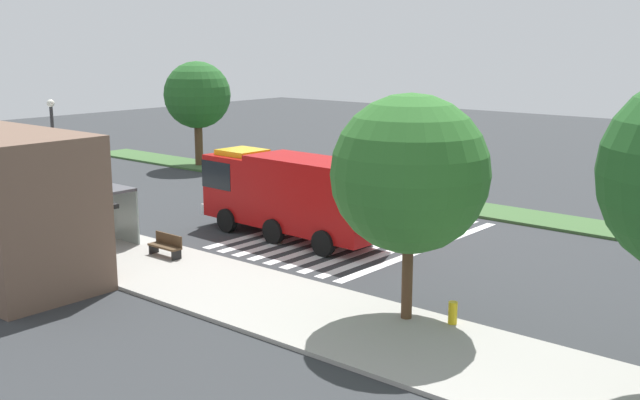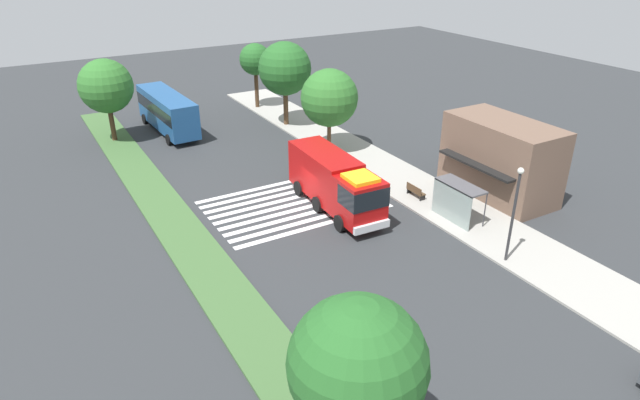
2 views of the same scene
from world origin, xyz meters
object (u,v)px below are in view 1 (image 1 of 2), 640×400
(fire_hydrant, at_px, (453,313))
(bus_stop_shelter, at_px, (106,200))
(median_tree_west, at_px, (197,95))
(fire_truck, at_px, (288,191))
(street_lamp, at_px, (54,149))
(sidewalk_tree_center, at_px, (410,174))
(bench_near_shelter, at_px, (166,245))

(fire_hydrant, bearing_deg, bus_stop_shelter, 3.14)
(bus_stop_shelter, height_order, median_tree_west, median_tree_west)
(fire_truck, distance_m, street_lamp, 11.86)
(street_lamp, bearing_deg, sidewalk_tree_center, 178.89)
(bus_stop_shelter, bearing_deg, median_tree_west, -52.09)
(street_lamp, bearing_deg, fire_truck, -154.80)
(sidewalk_tree_center, xyz_separation_m, median_tree_west, (27.86, -15.69, 0.23))
(fire_truck, height_order, sidewalk_tree_center, sidewalk_tree_center)
(sidewalk_tree_center, height_order, fire_hydrant, sidewalk_tree_center)
(median_tree_west, relative_size, fire_hydrant, 10.22)
(sidewalk_tree_center, height_order, median_tree_west, median_tree_west)
(bench_near_shelter, xyz_separation_m, sidewalk_tree_center, (-11.32, -0.42, 4.14))
(fire_truck, relative_size, fire_hydrant, 13.72)
(bus_stop_shelter, bearing_deg, bench_near_shelter, 179.89)
(fire_truck, distance_m, sidewalk_tree_center, 11.67)
(fire_truck, distance_m, bench_near_shelter, 6.17)
(street_lamp, height_order, fire_hydrant, street_lamp)
(median_tree_west, bearing_deg, fire_truck, 150.09)
(street_lamp, distance_m, median_tree_west, 16.97)
(street_lamp, bearing_deg, bench_near_shelter, 174.95)
(fire_truck, bearing_deg, bench_near_shelter, 79.46)
(bus_stop_shelter, bearing_deg, fire_truck, -132.42)
(street_lamp, xyz_separation_m, median_tree_west, (7.22, -15.29, 1.38))
(bench_near_shelter, bearing_deg, sidewalk_tree_center, -177.85)
(bench_near_shelter, distance_m, median_tree_west, 23.50)
(bus_stop_shelter, relative_size, fire_hydrant, 5.00)
(bench_near_shelter, height_order, median_tree_west, median_tree_west)
(fire_truck, height_order, bus_stop_shelter, fire_truck)
(fire_hydrant, bearing_deg, bench_near_shelter, 4.17)
(fire_truck, bearing_deg, median_tree_west, -27.67)
(bench_near_shelter, distance_m, street_lamp, 9.82)
(bus_stop_shelter, distance_m, fire_hydrant, 16.77)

